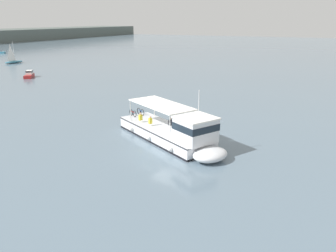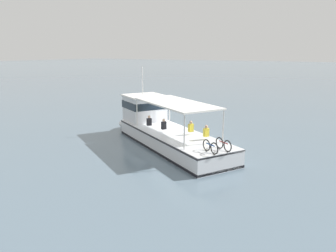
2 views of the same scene
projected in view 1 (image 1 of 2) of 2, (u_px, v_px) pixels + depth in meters
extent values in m
plane|color=slate|center=(169.00, 150.00, 28.37)|extent=(400.00, 400.00, 0.00)
cube|color=silver|center=(164.00, 133.00, 30.72)|extent=(8.13, 10.97, 1.10)
ellipsoid|color=silver|center=(210.00, 155.00, 25.89)|extent=(3.65, 3.37, 1.01)
cube|color=black|center=(164.00, 138.00, 30.85)|extent=(8.17, 10.99, 0.16)
cube|color=#2D2D33|center=(164.00, 128.00, 30.58)|extent=(8.18, 11.00, 0.10)
cube|color=silver|center=(196.00, 130.00, 26.84)|extent=(3.65, 3.61, 1.90)
cube|color=#19232D|center=(196.00, 126.00, 26.74)|extent=(3.73, 3.67, 0.56)
cube|color=white|center=(196.00, 118.00, 26.54)|extent=(3.87, 3.82, 0.12)
cube|color=white|center=(161.00, 105.00, 30.29)|extent=(5.88, 7.28, 0.10)
cylinder|color=silver|center=(196.00, 122.00, 28.82)|extent=(0.08, 0.08, 2.00)
cylinder|color=silver|center=(170.00, 127.00, 27.32)|extent=(0.08, 0.08, 2.00)
cylinder|color=silver|center=(154.00, 106.00, 33.88)|extent=(0.08, 0.08, 2.00)
cylinder|color=silver|center=(131.00, 110.00, 32.38)|extent=(0.08, 0.08, 2.00)
cylinder|color=silver|center=(199.00, 104.00, 25.95)|extent=(0.06, 0.06, 2.20)
sphere|color=white|center=(170.00, 149.00, 27.11)|extent=(0.36, 0.36, 0.36)
sphere|color=white|center=(148.00, 138.00, 29.68)|extent=(0.36, 0.36, 0.36)
sphere|color=white|center=(131.00, 129.00, 32.09)|extent=(0.36, 0.36, 0.36)
torus|color=black|center=(142.00, 112.00, 34.24)|extent=(0.38, 0.60, 0.66)
torus|color=black|center=(139.00, 111.00, 34.79)|extent=(0.38, 0.60, 0.66)
cylinder|color=#1E478C|center=(141.00, 111.00, 34.48)|extent=(0.40, 0.64, 0.06)
torus|color=black|center=(135.00, 114.00, 33.75)|extent=(0.38, 0.60, 0.66)
torus|color=black|center=(131.00, 112.00, 34.29)|extent=(0.38, 0.60, 0.66)
cylinder|color=maroon|center=(133.00, 112.00, 33.99)|extent=(0.40, 0.64, 0.06)
cube|color=yellow|center=(141.00, 118.00, 32.00)|extent=(0.39, 0.35, 0.52)
sphere|color=tan|center=(140.00, 114.00, 31.89)|extent=(0.20, 0.20, 0.20)
cube|color=yellow|center=(150.00, 121.00, 30.94)|extent=(0.39, 0.35, 0.52)
sphere|color=tan|center=(150.00, 117.00, 30.83)|extent=(0.20, 0.20, 0.20)
cube|color=black|center=(171.00, 122.00, 30.47)|extent=(0.39, 0.35, 0.52)
sphere|color=beige|center=(171.00, 119.00, 30.36)|extent=(0.20, 0.20, 0.20)
cube|color=black|center=(184.00, 126.00, 29.53)|extent=(0.39, 0.35, 0.52)
sphere|color=tan|center=(184.00, 122.00, 29.42)|extent=(0.20, 0.20, 0.20)
cube|color=maroon|center=(29.00, 76.00, 63.34)|extent=(3.70, 3.13, 0.56)
cube|color=white|center=(29.00, 72.00, 63.74)|extent=(1.92, 1.78, 0.70)
cube|color=#19232D|center=(29.00, 71.00, 63.68)|extent=(1.94, 1.80, 0.28)
ellipsoid|color=teal|center=(14.00, 62.00, 84.08)|extent=(4.94, 1.99, 0.60)
cylinder|color=silver|center=(14.00, 51.00, 83.51)|extent=(0.08, 0.08, 4.80)
pyramid|color=white|center=(11.00, 52.00, 82.90)|extent=(1.69, 0.27, 4.08)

